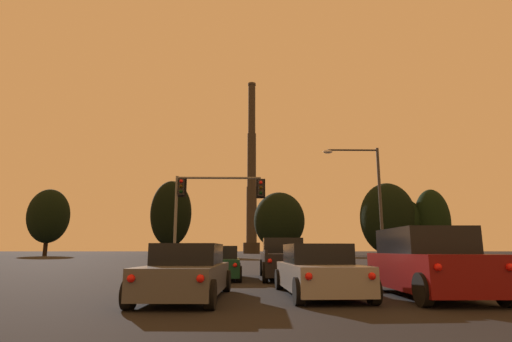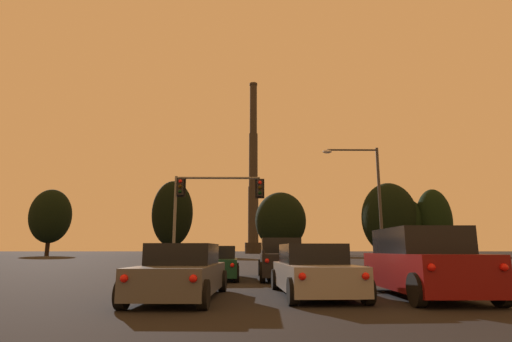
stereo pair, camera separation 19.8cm
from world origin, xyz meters
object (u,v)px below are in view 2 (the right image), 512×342
object	(u,v)px
pickup_truck_center_lane_front	(283,260)
smokestack	(253,184)
sedan_left_lane_second	(182,273)
street_lamp	(370,192)
sedan_left_lane_front	(217,263)
sedan_center_lane_second	(313,271)
suv_right_lane_second	(422,263)
traffic_light_overhead_left	(206,198)

from	to	relation	value
pickup_truck_center_lane_front	smokestack	size ratio (longest dim) A/B	0.10
sedan_left_lane_second	street_lamp	distance (m)	19.20
pickup_truck_center_lane_front	smokestack	distance (m)	111.65
pickup_truck_center_lane_front	sedan_left_lane_front	bearing A→B (deg)	-173.46
sedan_center_lane_second	suv_right_lane_second	world-z (taller)	suv_right_lane_second
pickup_truck_center_lane_front	traffic_light_overhead_left	size ratio (longest dim) A/B	0.96
sedan_left_lane_second	smokestack	xyz separation A→B (m)	(2.91, 117.03, 21.66)
sedan_center_lane_second	traffic_light_overhead_left	world-z (taller)	traffic_light_overhead_left
street_lamp	smokestack	world-z (taller)	smokestack
sedan_left_lane_front	smokestack	xyz separation A→B (m)	(2.58, 109.86, 21.66)
sedan_center_lane_second	traffic_light_overhead_left	bearing A→B (deg)	106.74
sedan_left_lane_second	smokestack	world-z (taller)	smokestack
pickup_truck_center_lane_front	traffic_light_overhead_left	distance (m)	8.33
street_lamp	pickup_truck_center_lane_front	bearing A→B (deg)	-128.62
sedan_center_lane_second	pickup_truck_center_lane_front	distance (m)	6.86
sedan_center_lane_second	smokestack	distance (m)	118.41
sedan_left_lane_second	sedan_center_lane_second	distance (m)	3.64
sedan_left_lane_second	traffic_light_overhead_left	world-z (taller)	traffic_light_overhead_left
suv_right_lane_second	street_lamp	xyz separation A→B (m)	(3.42, 15.55, 4.23)
sedan_left_lane_second	street_lamp	xyz separation A→B (m)	(9.94, 15.81, 4.46)
sedan_left_lane_front	smokestack	bearing A→B (deg)	86.86
pickup_truck_center_lane_front	sedan_left_lane_front	xyz separation A→B (m)	(-2.96, -0.31, -0.14)
smokestack	suv_right_lane_second	bearing A→B (deg)	-88.23
sedan_center_lane_second	pickup_truck_center_lane_front	xyz separation A→B (m)	(-0.29, 6.85, 0.14)
sedan_left_lane_second	suv_right_lane_second	world-z (taller)	suv_right_lane_second
suv_right_lane_second	sedan_left_lane_front	xyz separation A→B (m)	(-6.20, 6.91, -0.23)
street_lamp	smokestack	distance (m)	102.92
pickup_truck_center_lane_front	sedan_left_lane_front	distance (m)	2.98
traffic_light_overhead_left	smokestack	size ratio (longest dim) A/B	0.10
sedan_left_lane_second	pickup_truck_center_lane_front	world-z (taller)	pickup_truck_center_lane_front
suv_right_lane_second	smokestack	xyz separation A→B (m)	(-3.62, 116.77, 21.43)
pickup_truck_center_lane_front	traffic_light_overhead_left	world-z (taller)	traffic_light_overhead_left
sedan_left_lane_front	suv_right_lane_second	bearing A→B (deg)	-49.92
sedan_left_lane_second	sedan_center_lane_second	size ratio (longest dim) A/B	1.00
sedan_left_lane_second	suv_right_lane_second	distance (m)	6.53
sedan_left_lane_front	street_lamp	world-z (taller)	street_lamp
suv_right_lane_second	traffic_light_overhead_left	world-z (taller)	traffic_light_overhead_left
suv_right_lane_second	traffic_light_overhead_left	distance (m)	15.76
street_lamp	sedan_center_lane_second	bearing A→B (deg)	-112.73
pickup_truck_center_lane_front	traffic_light_overhead_left	bearing A→B (deg)	124.97
suv_right_lane_second	street_lamp	world-z (taller)	street_lamp
pickup_truck_center_lane_front	smokestack	bearing A→B (deg)	90.75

